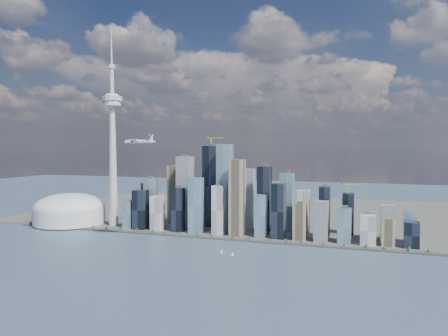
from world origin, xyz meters
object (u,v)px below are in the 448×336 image
(needle_tower, at_px, (113,142))
(sailboat_west, at_px, (233,254))
(airplane, at_px, (139,141))
(sailboat_east, at_px, (221,252))
(dome_stadium, at_px, (70,210))

(needle_tower, xyz_separation_m, sailboat_west, (413.58, -201.01, -232.95))
(airplane, distance_m, sailboat_east, 301.93)
(dome_stadium, xyz_separation_m, sailboat_east, (524.45, -177.03, -36.68))
(airplane, relative_size, sailboat_west, 8.60)
(needle_tower, distance_m, sailboat_east, 486.94)
(needle_tower, xyz_separation_m, sailboat_east, (384.45, -187.03, -233.08))
(needle_tower, relative_size, airplane, 7.11)
(dome_stadium, relative_size, airplane, 2.58)
(needle_tower, distance_m, airplane, 270.66)
(airplane, height_order, sailboat_east, airplane)
(dome_stadium, height_order, airplane, airplane)
(dome_stadium, xyz_separation_m, airplane, (332.69, -180.07, 196.51))
(airplane, height_order, sailboat_west, airplane)
(sailboat_west, bearing_deg, airplane, 158.82)
(dome_stadium, height_order, sailboat_east, dome_stadium)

